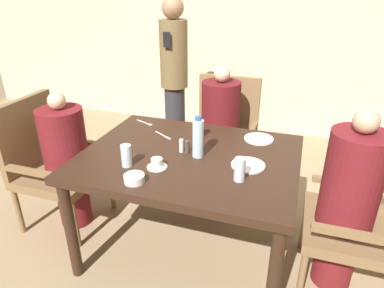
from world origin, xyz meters
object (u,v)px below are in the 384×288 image
(chair_far_side, at_px, (224,131))
(plate_main_right, at_px, (248,165))
(chair_left_side, at_px, (50,160))
(water_bottle, at_px, (198,138))
(teacup_with_saucer, at_px, (157,164))
(glass_tall_mid, at_px, (199,129))
(standing_host, at_px, (174,76))
(diner_in_far_chair, at_px, (220,131))
(bowl_small, at_px, (134,178))
(chair_right_side, at_px, (374,218))
(glass_tall_far, at_px, (126,156))
(plate_main_left, at_px, (259,139))
(glass_tall_near, at_px, (240,169))
(diner_in_left_chair, at_px, (67,160))
(diner_in_right_chair, at_px, (347,202))

(chair_far_side, distance_m, plate_main_right, 1.09)
(chair_left_side, relative_size, water_bottle, 3.68)
(teacup_with_saucer, bearing_deg, water_bottle, 49.24)
(chair_left_side, bearing_deg, glass_tall_mid, 13.71)
(standing_host, relative_size, teacup_with_saucer, 13.53)
(diner_in_far_chair, distance_m, plate_main_right, 0.94)
(standing_host, distance_m, bowl_small, 1.85)
(plate_main_right, distance_m, glass_tall_mid, 0.51)
(chair_right_side, bearing_deg, glass_tall_mid, 166.81)
(chair_far_side, height_order, glass_tall_far, chair_far_side)
(plate_main_left, xyz_separation_m, bowl_small, (-0.56, -0.78, 0.02))
(teacup_with_saucer, xyz_separation_m, bowl_small, (-0.05, -0.19, -0.00))
(glass_tall_near, bearing_deg, bowl_small, -159.69)
(bowl_small, relative_size, glass_tall_far, 0.85)
(plate_main_left, bearing_deg, glass_tall_near, -92.38)
(glass_tall_near, bearing_deg, plate_main_right, 83.67)
(bowl_small, bearing_deg, water_bottle, 59.43)
(chair_far_side, distance_m, glass_tall_near, 1.26)
(diner_in_far_chair, bearing_deg, diner_in_left_chair, -139.80)
(chair_right_side, xyz_separation_m, diner_in_right_chair, (-0.15, 0.00, 0.08))
(chair_left_side, xyz_separation_m, chair_far_side, (1.11, 0.96, 0.00))
(plate_main_right, bearing_deg, bowl_small, -146.14)
(chair_far_side, relative_size, plate_main_left, 4.89)
(bowl_small, height_order, glass_tall_near, glass_tall_near)
(chair_far_side, height_order, glass_tall_near, chair_far_side)
(chair_right_side, bearing_deg, diner_in_far_chair, 143.96)
(chair_right_side, height_order, standing_host, standing_host)
(chair_right_side, xyz_separation_m, teacup_with_saucer, (-1.24, -0.22, 0.25))
(chair_right_side, xyz_separation_m, plate_main_right, (-0.73, -0.03, 0.24))
(diner_in_right_chair, bearing_deg, teacup_with_saucer, -168.51)
(plate_main_left, xyz_separation_m, plate_main_right, (-0.00, -0.40, 0.00))
(diner_in_right_chair, height_order, bowl_small, diner_in_right_chair)
(plate_main_left, relative_size, glass_tall_far, 1.49)
(chair_far_side, relative_size, plate_main_right, 4.89)
(diner_in_far_chair, xyz_separation_m, chair_right_side, (1.11, -0.81, -0.07))
(plate_main_right, bearing_deg, chair_right_side, 2.54)
(diner_in_far_chair, xyz_separation_m, diner_in_right_chair, (0.96, -0.81, 0.01))
(teacup_with_saucer, height_order, glass_tall_near, glass_tall_near)
(plate_main_left, height_order, glass_tall_near, glass_tall_near)
(diner_in_far_chair, distance_m, water_bottle, 0.87)
(chair_right_side, distance_m, standing_host, 2.26)
(teacup_with_saucer, relative_size, bowl_small, 1.05)
(plate_main_left, bearing_deg, diner_in_far_chair, 131.05)
(diner_in_far_chair, distance_m, teacup_with_saucer, 1.05)
(glass_tall_far, bearing_deg, chair_right_side, 10.27)
(diner_in_far_chair, bearing_deg, chair_right_side, -36.04)
(teacup_with_saucer, bearing_deg, standing_host, 107.59)
(standing_host, bearing_deg, glass_tall_near, -57.99)
(chair_left_side, xyz_separation_m, glass_tall_far, (0.81, -0.26, 0.30))
(diner_in_right_chair, distance_m, plate_main_left, 0.70)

